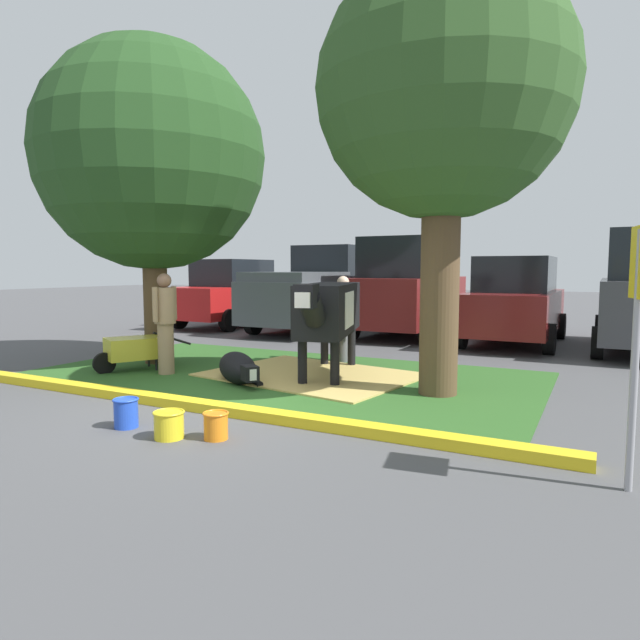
{
  "coord_description": "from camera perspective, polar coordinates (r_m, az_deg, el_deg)",
  "views": [
    {
      "loc": [
        4.38,
        -5.58,
        1.75
      ],
      "look_at": [
        0.23,
        2.45,
        0.9
      ],
      "focal_mm": 30.77,
      "sensor_mm": 36.0,
      "label": 1
    }
  ],
  "objects": [
    {
      "name": "ground_plane",
      "position": [
        7.3,
        -10.63,
        -8.59
      ],
      "size": [
        80.0,
        80.0,
        0.0
      ],
      "primitive_type": "plane",
      "color": "#4C4C4F"
    },
    {
      "name": "grass_island",
      "position": [
        9.07,
        -3.91,
        -5.7
      ],
      "size": [
        8.07,
        4.46,
        0.02
      ],
      "primitive_type": "cube",
      "color": "#2D5B23",
      "rests_on": "ground"
    },
    {
      "name": "curb_yellow",
      "position": [
        7.18,
        -13.92,
        -8.41
      ],
      "size": [
        9.27,
        0.24,
        0.12
      ],
      "primitive_type": "cube",
      "color": "yellow",
      "rests_on": "ground"
    },
    {
      "name": "hay_bedding",
      "position": [
        8.94,
        -0.89,
        -5.75
      ],
      "size": [
        3.55,
        2.89,
        0.04
      ],
      "primitive_type": "cube",
      "rotation": [
        0.0,
        0.0,
        -0.16
      ],
      "color": "tan",
      "rests_on": "ground"
    },
    {
      "name": "shade_tree_left",
      "position": [
        10.63,
        -17.11,
        15.85
      ],
      "size": [
        4.03,
        4.03,
        5.76
      ],
      "color": "brown",
      "rests_on": "ground"
    },
    {
      "name": "shade_tree_right",
      "position": [
        7.99,
        12.74,
        21.98
      ],
      "size": [
        3.4,
        3.4,
        5.81
      ],
      "color": "brown",
      "rests_on": "ground"
    },
    {
      "name": "cow_holstein",
      "position": [
        8.77,
        0.84,
        1.07
      ],
      "size": [
        1.3,
        3.07,
        1.55
      ],
      "color": "black",
      "rests_on": "ground"
    },
    {
      "name": "calf_lying",
      "position": [
        8.46,
        -8.51,
        -4.98
      ],
      "size": [
        1.24,
        1.05,
        0.48
      ],
      "color": "black",
      "rests_on": "ground"
    },
    {
      "name": "person_handler",
      "position": [
        9.32,
        -15.8,
        -0.05
      ],
      "size": [
        0.34,
        0.53,
        1.67
      ],
      "color": "#9E7F5B",
      "rests_on": "ground"
    },
    {
      "name": "person_visitor_near",
      "position": [
        10.17,
        2.41,
        0.38
      ],
      "size": [
        0.52,
        0.34,
        1.61
      ],
      "color": "slate",
      "rests_on": "ground"
    },
    {
      "name": "wheelbarrow",
      "position": [
        9.87,
        -18.87,
        -2.86
      ],
      "size": [
        1.14,
        1.53,
        0.63
      ],
      "color": "gold",
      "rests_on": "ground"
    },
    {
      "name": "parking_sign",
      "position": [
        4.85,
        30.17,
        1.3
      ],
      "size": [
        0.12,
        0.44,
        2.08
      ],
      "color": "#99999E",
      "rests_on": "ground"
    },
    {
      "name": "bucket_blue",
      "position": [
        6.49,
        -19.53,
        -9.04
      ],
      "size": [
        0.28,
        0.28,
        0.33
      ],
      "color": "blue",
      "rests_on": "ground"
    },
    {
      "name": "bucket_yellow",
      "position": [
        5.96,
        -15.44,
        -10.4
      ],
      "size": [
        0.33,
        0.33,
        0.29
      ],
      "color": "yellow",
      "rests_on": "ground"
    },
    {
      "name": "bucket_orange",
      "position": [
        5.83,
        -10.78,
        -10.68
      ],
      "size": [
        0.27,
        0.27,
        0.28
      ],
      "color": "orange",
      "rests_on": "ground"
    },
    {
      "name": "sedan_blue",
      "position": [
        17.01,
        -9.02,
        2.73
      ],
      "size": [
        2.05,
        4.41,
        2.02
      ],
      "color": "red",
      "rests_on": "ground"
    },
    {
      "name": "pickup_truck_black",
      "position": [
        15.66,
        -0.07,
        3.05
      ],
      "size": [
        2.25,
        5.42,
        2.42
      ],
      "color": "#4C5156",
      "rests_on": "ground"
    },
    {
      "name": "suv_black",
      "position": [
        14.59,
        9.25,
        3.42
      ],
      "size": [
        2.15,
        4.62,
        2.52
      ],
      "color": "maroon",
      "rests_on": "ground"
    },
    {
      "name": "sedan_silver",
      "position": [
        13.54,
        19.61,
        1.82
      ],
      "size": [
        2.05,
        4.41,
        2.02
      ],
      "color": "maroon",
      "rests_on": "ground"
    }
  ]
}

